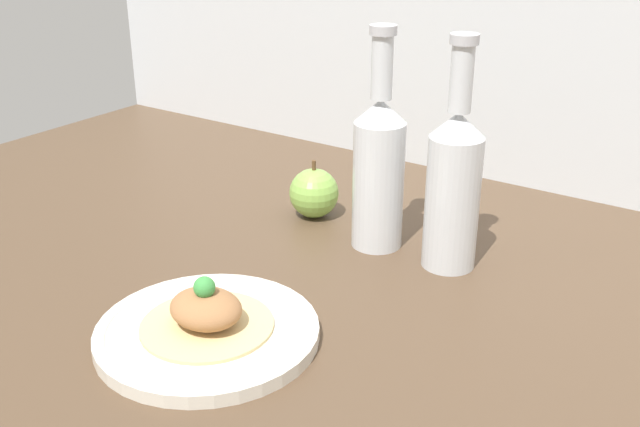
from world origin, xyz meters
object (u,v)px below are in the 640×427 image
(plated_food, at_px, (206,312))
(apple, at_px, (314,193))
(cider_bottle_left, at_px, (379,167))
(cider_bottle_right, at_px, (454,183))
(plate, at_px, (207,331))

(plated_food, distance_m, apple, 0.36)
(cider_bottle_left, bearing_deg, plated_food, -95.78)
(apple, bearing_deg, cider_bottle_right, -7.64)
(plated_food, height_order, apple, apple)
(cider_bottle_right, bearing_deg, plate, -114.21)
(cider_bottle_left, xyz_separation_m, cider_bottle_right, (0.11, 0.00, 0.00))
(cider_bottle_right, bearing_deg, cider_bottle_left, 180.00)
(plated_food, relative_size, apple, 1.65)
(plate, distance_m, cider_bottle_left, 0.33)
(plate, relative_size, plated_food, 1.68)
(plate, distance_m, apple, 0.36)
(cider_bottle_left, distance_m, apple, 0.15)
(cider_bottle_left, relative_size, apple, 3.39)
(cider_bottle_left, relative_size, cider_bottle_right, 1.00)
(cider_bottle_left, distance_m, cider_bottle_right, 0.11)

